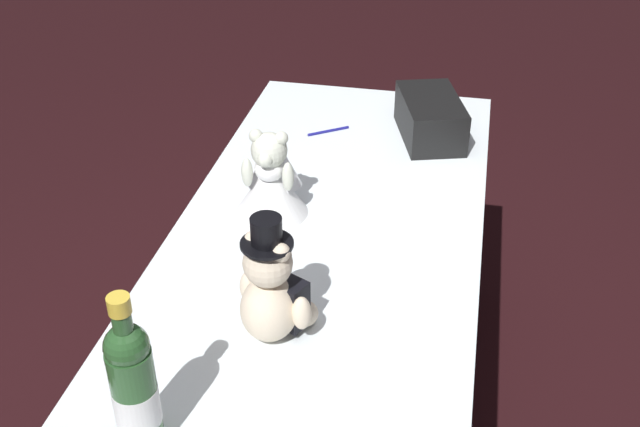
% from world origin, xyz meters
% --- Properties ---
extents(reception_table, '(1.84, 0.73, 0.77)m').
position_xyz_m(reception_table, '(0.00, 0.00, 0.39)').
color(reception_table, white).
rests_on(reception_table, ground_plane).
extents(teddy_bear_groom, '(0.16, 0.16, 0.27)m').
position_xyz_m(teddy_bear_groom, '(-0.29, 0.03, 0.87)').
color(teddy_bear_groom, beige).
rests_on(teddy_bear_groom, reception_table).
extents(teddy_bear_bride, '(0.22, 0.18, 0.22)m').
position_xyz_m(teddy_bear_bride, '(0.15, 0.15, 0.87)').
color(teddy_bear_bride, white).
rests_on(teddy_bear_bride, reception_table).
extents(champagne_bottle, '(0.08, 0.08, 0.31)m').
position_xyz_m(champagne_bottle, '(-0.61, 0.18, 0.91)').
color(champagne_bottle, '#285228').
rests_on(champagne_bottle, reception_table).
extents(signing_pen, '(0.08, 0.12, 0.01)m').
position_xyz_m(signing_pen, '(0.58, 0.10, 0.78)').
color(signing_pen, navy).
rests_on(signing_pen, reception_table).
extents(gift_case_black, '(0.31, 0.23, 0.12)m').
position_xyz_m(gift_case_black, '(0.62, -0.19, 0.83)').
color(gift_case_black, black).
rests_on(gift_case_black, reception_table).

